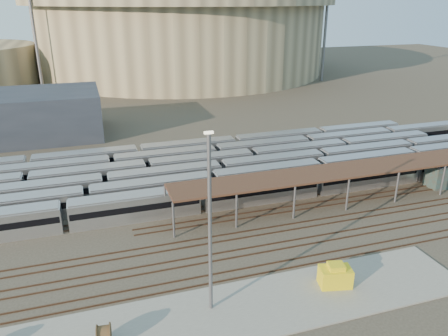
% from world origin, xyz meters
% --- Properties ---
extents(ground, '(420.00, 420.00, 0.00)m').
position_xyz_m(ground, '(0.00, 0.00, 0.00)').
color(ground, '#383026').
rests_on(ground, ground).
extents(apron, '(50.00, 9.00, 0.20)m').
position_xyz_m(apron, '(-5.00, -15.00, 0.10)').
color(apron, gray).
rests_on(apron, ground).
extents(subway_trains, '(125.60, 23.90, 3.60)m').
position_xyz_m(subway_trains, '(-1.83, 18.50, 1.80)').
color(subway_trains, silver).
rests_on(subway_trains, ground).
extents(inspection_shed, '(60.30, 6.00, 5.30)m').
position_xyz_m(inspection_shed, '(22.00, 4.00, 4.98)').
color(inspection_shed, slate).
rests_on(inspection_shed, ground).
extents(empty_tracks, '(170.00, 9.62, 0.18)m').
position_xyz_m(empty_tracks, '(0.00, -5.00, 0.09)').
color(empty_tracks, '#4C3323').
rests_on(empty_tracks, ground).
extents(stadium, '(124.00, 124.00, 32.50)m').
position_xyz_m(stadium, '(25.00, 140.00, 16.47)').
color(stadium, '#9A8C68').
rests_on(stadium, ground).
extents(service_building, '(42.00, 20.00, 10.00)m').
position_xyz_m(service_building, '(-35.00, 55.00, 5.00)').
color(service_building, '#1E232D').
rests_on(service_building, ground).
extents(floodlight_0, '(4.00, 1.00, 38.40)m').
position_xyz_m(floodlight_0, '(-30.00, 110.00, 20.65)').
color(floodlight_0, slate).
rests_on(floodlight_0, ground).
extents(floodlight_2, '(4.00, 1.00, 38.40)m').
position_xyz_m(floodlight_2, '(70.00, 100.00, 20.65)').
color(floodlight_2, slate).
rests_on(floodlight_2, ground).
extents(floodlight_3, '(4.00, 1.00, 38.40)m').
position_xyz_m(floodlight_3, '(-10.00, 160.00, 20.65)').
color(floodlight_3, slate).
rests_on(floodlight_3, ground).
extents(cable_reel_east, '(1.33, 2.13, 2.03)m').
position_xyz_m(cable_reel_east, '(-17.86, -15.61, 1.21)').
color(cable_reel_east, brown).
rests_on(cable_reel_east, apron).
extents(yard_light_pole, '(0.81, 0.36, 18.29)m').
position_xyz_m(yard_light_pole, '(-7.44, -13.79, 9.43)').
color(yard_light_pole, slate).
rests_on(yard_light_pole, apron).
extents(yellow_equipment, '(3.71, 2.76, 2.08)m').
position_xyz_m(yellow_equipment, '(6.26, -14.31, 1.24)').
color(yellow_equipment, gold).
rests_on(yellow_equipment, apron).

